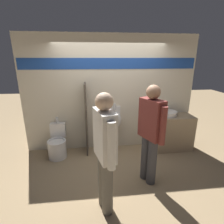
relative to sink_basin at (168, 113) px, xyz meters
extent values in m
plane|color=#997F5B|center=(-1.37, -0.37, -0.91)|extent=(16.00, 16.00, 0.00)
cube|color=beige|center=(-1.37, 0.23, 0.44)|extent=(4.04, 0.06, 2.70)
cube|color=#1E479E|center=(-1.37, 0.20, 1.15)|extent=(3.96, 0.01, 0.24)
cube|color=tan|center=(0.05, -0.05, -0.48)|extent=(1.10, 0.50, 0.86)
cylinder|color=white|center=(0.00, 0.00, 0.00)|extent=(0.43, 0.43, 0.10)
cylinder|color=silver|center=(0.00, 0.15, 0.12)|extent=(0.03, 0.03, 0.14)
cube|color=black|center=(-0.28, -0.15, -0.05)|extent=(0.07, 0.14, 0.01)
cube|color=#4C4238|center=(-1.95, -0.01, -0.08)|extent=(0.03, 0.42, 1.66)
cylinder|color=silver|center=(-1.27, 0.05, -0.61)|extent=(0.04, 0.04, 0.59)
ellipsoid|color=white|center=(-1.27, 0.05, -0.14)|extent=(0.30, 0.29, 0.40)
cube|color=white|center=(-1.27, 0.19, -0.08)|extent=(0.29, 0.02, 0.50)
cylinder|color=silver|center=(-1.27, 0.15, 0.15)|extent=(0.06, 0.06, 0.16)
cylinder|color=white|center=(-2.62, -0.18, -0.71)|extent=(0.41, 0.41, 0.39)
torus|color=white|center=(-2.62, -0.18, -0.51)|extent=(0.42, 0.42, 0.04)
cube|color=white|center=(-2.62, 0.11, -0.35)|extent=(0.35, 0.16, 0.33)
cylinder|color=silver|center=(-2.62, 0.09, -0.11)|extent=(0.06, 0.06, 0.14)
cylinder|color=#666056|center=(-1.62, -1.78, -0.48)|extent=(0.16, 0.16, 0.86)
cylinder|color=#666056|center=(-1.66, -1.62, -0.48)|extent=(0.16, 0.16, 0.86)
cube|color=silver|center=(-1.64, -1.70, 0.30)|extent=(0.30, 0.49, 0.68)
cylinder|color=silver|center=(-1.58, -1.95, 0.26)|extent=(0.11, 0.11, 0.63)
cylinder|color=silver|center=(-1.70, -1.45, 0.26)|extent=(0.11, 0.11, 0.63)
sphere|color=beige|center=(-1.64, -1.70, 0.76)|extent=(0.23, 0.23, 0.23)
cylinder|color=#3D3D42|center=(-0.78, -1.24, -0.48)|extent=(0.16, 0.16, 0.86)
cylinder|color=#3D3D42|center=(-0.85, -1.08, -0.48)|extent=(0.16, 0.16, 0.86)
cube|color=brown|center=(-0.82, -1.16, 0.30)|extent=(0.37, 0.49, 0.68)
cylinder|color=brown|center=(-0.71, -1.40, 0.26)|extent=(0.11, 0.11, 0.63)
cylinder|color=brown|center=(-0.92, -0.93, 0.26)|extent=(0.11, 0.11, 0.63)
sphere|color=#A87A5B|center=(-0.82, -1.16, 0.76)|extent=(0.23, 0.23, 0.23)
camera|label=1|loc=(-1.78, -3.82, 1.28)|focal=28.00mm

